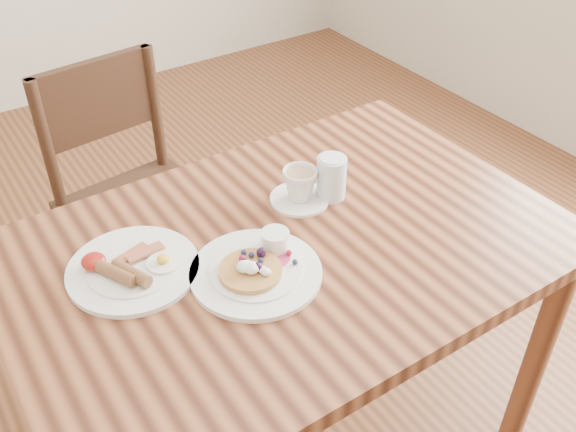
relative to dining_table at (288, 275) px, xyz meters
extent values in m
cube|color=brown|center=(0.00, 0.00, 0.08)|extent=(1.20, 0.80, 0.04)
cylinder|color=brown|center=(0.54, -0.34, -0.30)|extent=(0.06, 0.06, 0.71)
cylinder|color=brown|center=(0.54, 0.34, -0.30)|extent=(0.06, 0.06, 0.71)
cylinder|color=brown|center=(-0.54, 0.34, -0.30)|extent=(0.06, 0.06, 0.71)
cube|color=#321812|center=(-0.09, 0.66, -0.20)|extent=(0.46, 0.46, 0.04)
cylinder|color=#321812|center=(-0.25, 0.46, -0.44)|extent=(0.04, 0.04, 0.43)
cylinder|color=#321812|center=(0.11, 0.50, -0.44)|extent=(0.04, 0.04, 0.43)
cylinder|color=#321812|center=(-0.29, 0.82, -0.44)|extent=(0.04, 0.04, 0.43)
cylinder|color=#321812|center=(0.07, 0.86, -0.44)|extent=(0.04, 0.04, 0.43)
cylinder|color=#321812|center=(0.07, 0.86, 0.01)|extent=(0.04, 0.04, 0.43)
cylinder|color=#321812|center=(-0.29, 0.82, 0.01)|extent=(0.04, 0.04, 0.43)
cube|color=#321812|center=(-0.11, 0.85, 0.11)|extent=(0.38, 0.07, 0.24)
cylinder|color=white|center=(-0.11, -0.05, 0.10)|extent=(0.27, 0.27, 0.01)
cylinder|color=white|center=(-0.11, -0.05, 0.11)|extent=(0.19, 0.19, 0.01)
cylinder|color=#B22D59|center=(-0.06, -0.04, 0.12)|extent=(0.07, 0.07, 0.00)
cylinder|color=#C68C47|center=(-0.13, -0.06, 0.12)|extent=(0.13, 0.13, 0.01)
ellipsoid|color=white|center=(-0.13, -0.06, 0.14)|extent=(0.03, 0.03, 0.02)
ellipsoid|color=white|center=(-0.12, -0.09, 0.13)|extent=(0.02, 0.02, 0.01)
cylinder|color=white|center=(-0.04, -0.02, 0.13)|extent=(0.06, 0.06, 0.04)
cylinder|color=#591E07|center=(-0.04, -0.02, 0.15)|extent=(0.05, 0.05, 0.00)
sphere|color=black|center=(-0.10, -0.04, 0.14)|extent=(0.02, 0.02, 0.02)
sphere|color=#1E234C|center=(-0.10, -0.02, 0.13)|extent=(0.01, 0.01, 0.01)
sphere|color=#1E234C|center=(-0.12, -0.01, 0.13)|extent=(0.01, 0.01, 0.01)
sphere|color=#B21938|center=(-0.13, -0.03, 0.13)|extent=(0.02, 0.02, 0.02)
sphere|color=black|center=(-0.15, -0.04, 0.14)|extent=(0.02, 0.02, 0.02)
sphere|color=#1E234C|center=(-0.14, -0.07, 0.13)|extent=(0.01, 0.01, 0.01)
sphere|color=black|center=(-0.12, -0.06, 0.14)|extent=(0.02, 0.02, 0.02)
sphere|color=#1E234C|center=(-0.10, -0.06, 0.13)|extent=(0.01, 0.01, 0.01)
sphere|color=#1E234C|center=(-0.05, -0.10, 0.12)|extent=(0.01, 0.01, 0.01)
sphere|color=#B21938|center=(-0.03, -0.06, 0.12)|extent=(0.01, 0.01, 0.01)
sphere|color=black|center=(-0.04, -0.02, 0.12)|extent=(0.02, 0.02, 0.02)
cylinder|color=white|center=(-0.32, 0.10, 0.10)|extent=(0.27, 0.27, 0.01)
cylinder|color=white|center=(-0.32, 0.10, 0.11)|extent=(0.19, 0.19, 0.01)
cylinder|color=brown|center=(-0.36, 0.08, 0.13)|extent=(0.06, 0.10, 0.03)
cylinder|color=brown|center=(-0.33, 0.06, 0.13)|extent=(0.06, 0.10, 0.03)
cube|color=maroon|center=(-0.31, 0.13, 0.12)|extent=(0.08, 0.04, 0.01)
cube|color=maroon|center=(-0.28, 0.11, 0.12)|extent=(0.08, 0.03, 0.01)
cylinder|color=white|center=(-0.26, 0.07, 0.12)|extent=(0.07, 0.07, 0.00)
ellipsoid|color=yellow|center=(-0.26, 0.07, 0.13)|extent=(0.03, 0.03, 0.01)
ellipsoid|color=#A5190F|center=(-0.38, 0.14, 0.13)|extent=(0.05, 0.05, 0.03)
cylinder|color=white|center=(0.11, 0.11, 0.10)|extent=(0.14, 0.14, 0.01)
imported|color=white|center=(0.11, 0.11, 0.14)|extent=(0.12, 0.12, 0.08)
cylinder|color=tan|center=(0.11, 0.11, 0.17)|extent=(0.07, 0.07, 0.00)
cylinder|color=silver|center=(0.18, 0.09, 0.15)|extent=(0.07, 0.07, 0.10)
camera|label=1|loc=(-0.59, -0.89, 0.99)|focal=40.00mm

